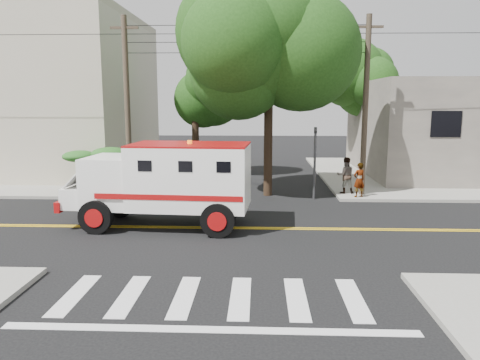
{
  "coord_description": "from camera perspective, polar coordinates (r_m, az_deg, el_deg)",
  "views": [
    {
      "loc": [
        1.05,
        -17.51,
        4.83
      ],
      "look_at": [
        0.25,
        1.71,
        1.6
      ],
      "focal_mm": 35.0,
      "sensor_mm": 36.0,
      "label": 1
    }
  ],
  "objects": [
    {
      "name": "utility_pole_right",
      "position": [
        24.28,
        15.03,
        8.43
      ],
      "size": [
        0.28,
        0.28,
        9.0
      ],
      "primitive_type": "cylinder",
      "color": "#382D23",
      "rests_on": "ground"
    },
    {
      "name": "pedestrian_a",
      "position": [
        23.84,
        14.32,
        0.01
      ],
      "size": [
        0.74,
        0.63,
        1.72
      ],
      "primitive_type": "imported",
      "rotation": [
        0.0,
        0.0,
        3.56
      ],
      "color": "gray",
      "rests_on": "sidewalk_ne"
    },
    {
      "name": "ground",
      "position": [
        18.19,
        -1.02,
        -5.86
      ],
      "size": [
        100.0,
        100.0,
        0.0
      ],
      "primitive_type": "plane",
      "color": "black",
      "rests_on": "ground"
    },
    {
      "name": "utility_pole_left",
      "position": [
        24.43,
        -13.57,
        8.5
      ],
      "size": [
        0.28,
        0.28,
        9.0
      ],
      "primitive_type": "cylinder",
      "color": "#382D23",
      "rests_on": "ground"
    },
    {
      "name": "sidewalk_ne",
      "position": [
        33.75,
        24.0,
        0.6
      ],
      "size": [
        17.0,
        17.0,
        0.15
      ],
      "primitive_type": "cube",
      "color": "gray",
      "rests_on": "ground"
    },
    {
      "name": "pedestrian_b",
      "position": [
        24.68,
        12.74,
        0.57
      ],
      "size": [
        0.91,
        0.71,
        1.87
      ],
      "primitive_type": "imported",
      "rotation": [
        0.0,
        0.0,
        3.14
      ],
      "color": "gray",
      "rests_on": "sidewalk_ne"
    },
    {
      "name": "building_left",
      "position": [
        36.48,
        -24.94,
        9.16
      ],
      "size": [
        16.0,
        14.0,
        10.0
      ],
      "primitive_type": "cube",
      "color": "#BBB599",
      "rests_on": "sidewalk_nw"
    },
    {
      "name": "tree_left",
      "position": [
        29.54,
        -4.97,
        11.24
      ],
      "size": [
        4.48,
        4.2,
        7.7
      ],
      "color": "black",
      "rests_on": "ground"
    },
    {
      "name": "armored_truck",
      "position": [
        18.26,
        -8.92,
        0.04
      ],
      "size": [
        7.31,
        3.29,
        3.26
      ],
      "rotation": [
        0.0,
        0.0,
        -0.07
      ],
      "color": "white",
      "rests_on": "ground"
    },
    {
      "name": "tree_main",
      "position": [
        23.85,
        4.66,
        15.21
      ],
      "size": [
        6.08,
        5.7,
        9.85
      ],
      "color": "black",
      "rests_on": "ground"
    },
    {
      "name": "building_right",
      "position": [
        34.5,
        26.37,
        5.76
      ],
      "size": [
        14.0,
        12.0,
        6.0
      ],
      "primitive_type": "cube",
      "color": "#676059",
      "rests_on": "sidewalk_ne"
    },
    {
      "name": "accessibility_sign",
      "position": [
        25.01,
        -14.5,
        1.27
      ],
      "size": [
        0.45,
        0.1,
        2.02
      ],
      "color": "#3F3F42",
      "rests_on": "ground"
    },
    {
      "name": "traffic_signal",
      "position": [
        23.42,
        9.12,
        3.03
      ],
      "size": [
        0.15,
        0.18,
        3.6
      ],
      "color": "#3F3F42",
      "rests_on": "ground"
    },
    {
      "name": "sidewalk_nw",
      "position": [
        34.58,
        -22.54,
        0.9
      ],
      "size": [
        17.0,
        17.0,
        0.15
      ],
      "primitive_type": "cube",
      "color": "gray",
      "rests_on": "ground"
    },
    {
      "name": "tree_right",
      "position": [
        34.2,
        15.86,
        11.3
      ],
      "size": [
        4.8,
        4.5,
        8.2
      ],
      "color": "black",
      "rests_on": "ground"
    },
    {
      "name": "palm_planter",
      "position": [
        25.78,
        -16.87,
        2.03
      ],
      "size": [
        3.52,
        2.63,
        2.36
      ],
      "color": "#1E3314",
      "rests_on": "sidewalk_nw"
    }
  ]
}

